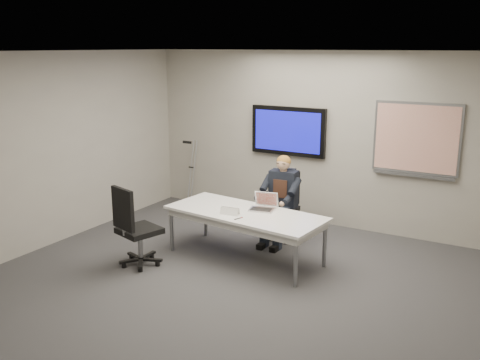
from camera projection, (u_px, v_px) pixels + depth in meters
The scene contains 14 objects.
floor at pixel (220, 291), 6.44m from camera, with size 6.00×6.00×0.02m, color #38373A.
ceiling at pixel (218, 52), 5.75m from camera, with size 6.00×6.00×0.02m, color silver.
wall_back at pixel (318, 139), 8.62m from camera, with size 6.00×0.02×2.80m, color #A9A598.
wall_left at pixel (39, 152), 7.54m from camera, with size 0.02×6.00×2.80m, color #A9A598.
conference_table at pixel (245, 217), 7.28m from camera, with size 2.27×1.13×0.67m.
tv_display at pixel (288, 131), 8.79m from camera, with size 1.30×0.09×0.80m.
whiteboard at pixel (416, 140), 7.81m from camera, with size 1.25×0.08×1.10m.
office_chair_far at pixel (284, 218), 8.13m from camera, with size 0.60×0.60×1.01m.
office_chair_near at pixel (137, 241), 7.08m from camera, with size 0.65×0.65×1.11m.
seated_person at pixel (278, 209), 7.87m from camera, with size 0.42×0.72×1.31m.
crutch at pixel (192, 172), 9.76m from camera, with size 0.17×0.34×1.25m, color #AFB2B7, non-canonical shape.
laptop at pixel (264, 205), 7.36m from camera, with size 0.37×0.37×0.23m.
name_tent at pixel (230, 211), 7.13m from camera, with size 0.25×0.07×0.10m, color white, non-canonical shape.
pen at pixel (239, 218), 6.96m from camera, with size 0.01×0.01×0.14m, color black.
Camera 1 is at (3.15, -5.01, 2.87)m, focal length 40.00 mm.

